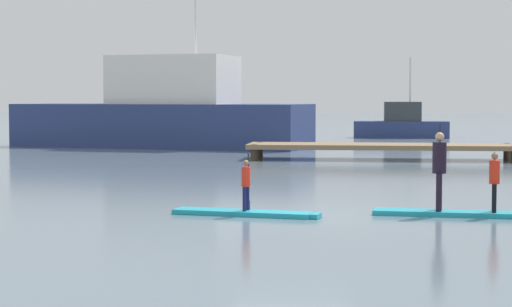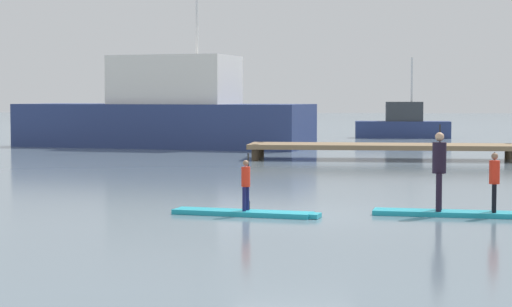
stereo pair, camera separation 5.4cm
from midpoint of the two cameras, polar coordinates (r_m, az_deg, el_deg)
ground_plane at (r=19.59m, az=2.05°, el=-3.70°), size 240.00×240.00×0.00m
paddleboard_near at (r=19.43m, az=-0.68°, el=-3.61°), size 3.12×1.12×0.10m
paddler_child_solo at (r=19.38m, az=-0.68°, el=-1.75°), size 0.21×0.37×1.17m
paddleboard_far at (r=19.79m, az=11.78°, el=-3.56°), size 3.35×0.93×0.10m
paddler_adult at (r=19.71m, az=10.92°, el=-0.73°), size 0.31×0.51×1.77m
paddler_child_front at (r=19.73m, az=14.10°, el=-1.48°), size 0.23×0.41×1.21m
fishing_boat_white_large at (r=45.89m, az=-5.53°, el=2.42°), size 14.76×7.14×11.00m
motor_boat_small_navy at (r=56.27m, az=8.73°, el=1.73°), size 5.55×1.66×4.72m
floating_dock at (r=36.72m, az=7.55°, el=0.42°), size 10.30×2.41×0.61m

